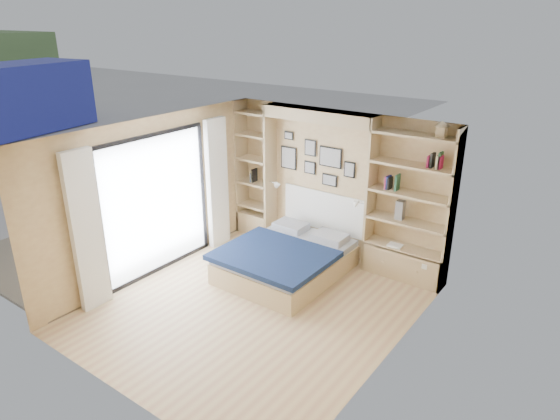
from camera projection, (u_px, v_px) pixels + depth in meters
The scene contains 9 objects.
ground at pixel (255, 307), 7.16m from camera, with size 4.50×4.50×0.00m, color tan.
room_shell at pixel (294, 201), 8.12m from camera, with size 4.50×4.50×4.50m.
bed at pixel (287, 258), 7.98m from camera, with size 1.68×2.21×1.07m.
photo_gallery at pixel (315, 160), 8.49m from camera, with size 1.48×0.02×0.82m.
reading_lamps at pixel (315, 193), 8.42m from camera, with size 1.92×0.12×0.15m.
shelf_decor at pixel (393, 173), 7.53m from camera, with size 3.51×0.23×2.03m.
deck at pixel (103, 243), 9.14m from camera, with size 3.20×4.00×0.05m, color brown.
deck_chair at pixel (164, 222), 9.05m from camera, with size 0.64×0.92×0.85m.
shipping_container at pixel (8, 100), 17.26m from camera, with size 2.25×5.63×2.35m, color navy.
Camera 1 is at (3.92, -4.76, 3.91)m, focal length 32.00 mm.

